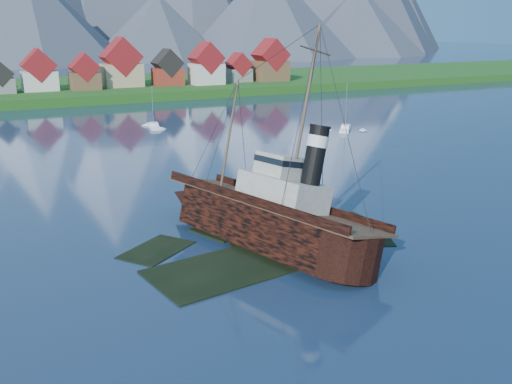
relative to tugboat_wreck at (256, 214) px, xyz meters
name	(u,v)px	position (x,y,z in m)	size (l,w,h in m)	color
ground	(255,254)	(-2.00, -3.56, -3.21)	(1400.00, 1400.00, 0.00)	#182943
shoal	(260,248)	(-0.23, -1.41, -3.56)	(31.71, 21.24, 1.14)	black
shore_bank	(42,94)	(-2.00, 166.44, -3.21)	(600.00, 80.00, 3.20)	#1A4E16
seawall	(58,107)	(-2.00, 128.44, -3.21)	(600.00, 2.50, 2.00)	#3F3D38
tugboat_wreck	(256,214)	(0.00, 0.00, 0.00)	(7.52, 32.38, 25.66)	black
sailboat_d	(345,129)	(51.65, 54.66, -2.95)	(7.02, 7.80, 11.49)	white
sailboat_e	(154,127)	(12.66, 79.06, -2.99)	(3.75, 9.21, 10.39)	white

